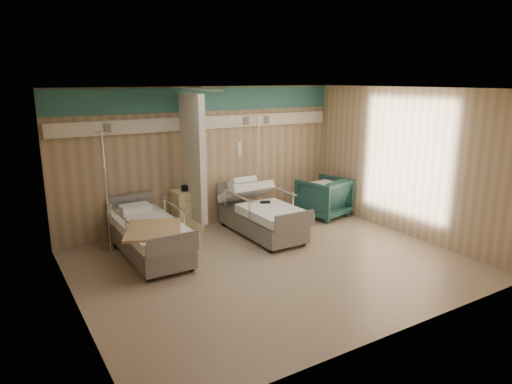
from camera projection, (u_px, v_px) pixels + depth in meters
ground at (272, 264)px, 7.45m from camera, size 6.00×5.00×0.00m
room_walls at (263, 149)px, 7.20m from camera, size 6.04×5.04×2.82m
bed_right at (262, 219)px, 8.76m from camera, size 1.00×2.16×0.63m
bed_left at (150, 240)px, 7.65m from camera, size 1.00×2.16×0.63m
bedside_cabinet at (187, 211)px, 8.90m from camera, size 0.50×0.48×0.85m
visitor_armchair at (324, 197)px, 9.92m from camera, size 1.12×1.14×0.86m
waffle_blanket at (324, 177)px, 9.76m from camera, size 0.69×0.63×0.07m
iv_stand_right at (258, 198)px, 9.77m from camera, size 0.39×0.39×2.19m
iv_stand_left at (109, 226)px, 8.03m from camera, size 0.37×0.37×2.09m
call_remote at (265, 202)px, 8.71m from camera, size 0.21×0.15×0.04m
tan_blanket at (153, 229)px, 7.14m from camera, size 1.17×1.28×0.04m
toiletry_bag at (187, 188)px, 8.75m from camera, size 0.23×0.17×0.11m
white_cup at (182, 187)px, 8.80m from camera, size 0.08×0.08×0.12m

